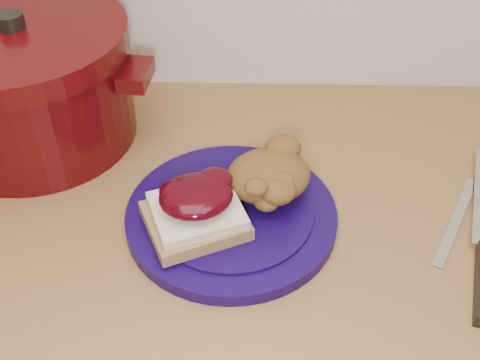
{
  "coord_description": "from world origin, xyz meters",
  "views": [
    {
      "loc": [
        0.0,
        0.98,
        1.42
      ],
      "look_at": [
        -0.01,
        1.51,
        0.95
      ],
      "focal_mm": 45.0,
      "sensor_mm": 36.0,
      "label": 1
    }
  ],
  "objects_px": {
    "plate": "(231,216)",
    "butter_knife": "(456,220)",
    "dutch_oven": "(28,83)",
    "pepper_grinder": "(17,97)"
  },
  "relations": [
    {
      "from": "plate",
      "to": "butter_knife",
      "type": "height_order",
      "value": "plate"
    },
    {
      "from": "butter_knife",
      "to": "dutch_oven",
      "type": "bearing_deg",
      "value": 101.4
    },
    {
      "from": "dutch_oven",
      "to": "pepper_grinder",
      "type": "xyz_separation_m",
      "value": [
        -0.02,
        0.0,
        -0.02
      ]
    },
    {
      "from": "plate",
      "to": "dutch_oven",
      "type": "distance_m",
      "value": 0.34
    },
    {
      "from": "butter_knife",
      "to": "pepper_grinder",
      "type": "xyz_separation_m",
      "value": [
        -0.57,
        0.16,
        0.06
      ]
    },
    {
      "from": "dutch_oven",
      "to": "pepper_grinder",
      "type": "relative_size",
      "value": 2.85
    },
    {
      "from": "dutch_oven",
      "to": "butter_knife",
      "type": "bearing_deg",
      "value": -16.45
    },
    {
      "from": "butter_knife",
      "to": "dutch_oven",
      "type": "xyz_separation_m",
      "value": [
        -0.55,
        0.16,
        0.08
      ]
    },
    {
      "from": "dutch_oven",
      "to": "pepper_grinder",
      "type": "distance_m",
      "value": 0.03
    },
    {
      "from": "plate",
      "to": "butter_knife",
      "type": "bearing_deg",
      "value": 1.36
    }
  ]
}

